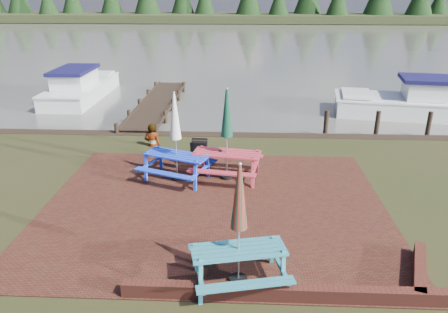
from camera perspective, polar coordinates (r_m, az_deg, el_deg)
ground at (r=10.77m, az=-1.61°, el=-9.10°), size 120.00×120.00×0.00m
paving at (r=11.64m, az=-1.25°, el=-6.55°), size 9.00×7.50×0.02m
brick_wall at (r=8.78m, az=11.86°, el=-16.44°), size 6.21×1.79×0.30m
water at (r=46.58m, az=1.85°, el=14.70°), size 120.00×60.00×0.02m
far_treeline at (r=75.28m, az=2.29°, el=19.77°), size 120.00×10.00×8.10m
picnic_table_teal at (r=8.48m, az=1.93°, el=-11.30°), size 2.12×1.97×2.53m
picnic_table_red at (r=12.93m, az=0.37°, el=1.07°), size 2.25×2.07×2.76m
picnic_table_blue at (r=12.95m, az=-6.26°, el=0.79°), size 2.41×2.29×2.66m
chalkboard at (r=14.18m, az=-3.27°, el=0.58°), size 0.53×0.51×0.84m
jetty at (r=21.63m, az=-8.73°, el=6.86°), size 1.76×9.08×1.00m
boat_jetty at (r=24.64m, az=-18.23°, el=8.44°), size 2.27×6.58×1.90m
boat_near at (r=22.14m, az=24.37°, el=6.29°), size 7.69×3.66×2.00m
person at (r=15.91m, az=-9.48°, el=4.18°), size 0.66×0.48×1.66m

